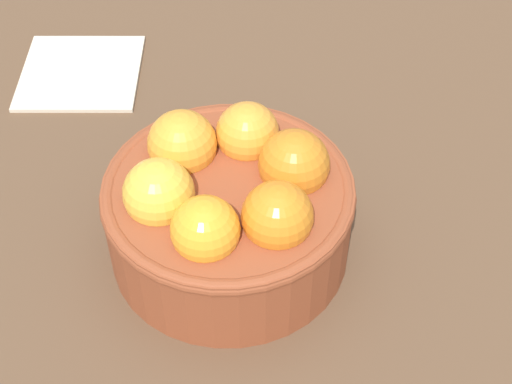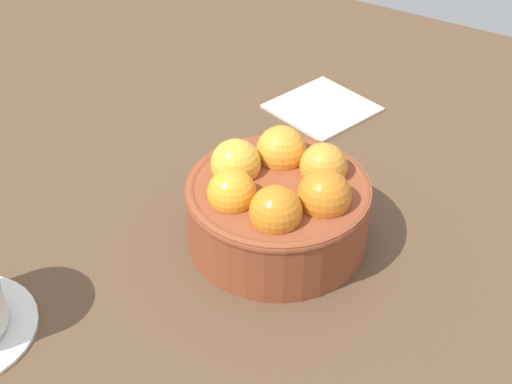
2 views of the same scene
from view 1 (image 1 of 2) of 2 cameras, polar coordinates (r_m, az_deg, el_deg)
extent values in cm
cube|color=brown|center=(50.04, -1.85, -5.96)|extent=(121.55, 94.70, 4.97)
cylinder|color=brown|center=(45.97, -2.00, -1.96)|extent=(14.57, 14.57, 5.56)
torus|color=brown|center=(44.22, -2.08, 0.08)|extent=(14.77, 14.77, 1.00)
sphere|color=orange|center=(41.52, 1.59, -1.81)|extent=(3.98, 3.98, 3.98)
sphere|color=orange|center=(44.19, 2.91, 1.89)|extent=(4.18, 4.18, 4.18)
sphere|color=orange|center=(46.21, -0.64, 4.39)|extent=(3.84, 3.84, 3.84)
sphere|color=orange|center=(45.71, -5.49, 3.56)|extent=(4.15, 4.15, 4.15)
sphere|color=gold|center=(43.13, -7.27, 0.08)|extent=(4.06, 4.06, 4.06)
sphere|color=orange|center=(40.96, -3.78, -2.82)|extent=(3.79, 3.79, 3.79)
cube|color=beige|center=(62.00, -12.88, 8.74)|extent=(11.40, 11.52, 0.60)
camera|label=2|loc=(0.32, 96.49, 2.27)|focal=52.50mm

